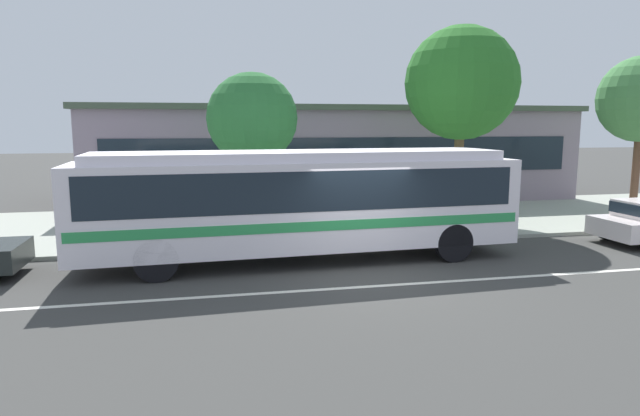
% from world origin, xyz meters
% --- Properties ---
extents(ground_plane, '(120.00, 120.00, 0.00)m').
position_xyz_m(ground_plane, '(0.00, 0.00, 0.00)').
color(ground_plane, '#3B3B38').
extents(sidewalk_slab, '(60.00, 8.00, 0.12)m').
position_xyz_m(sidewalk_slab, '(0.00, 7.15, 0.06)').
color(sidewalk_slab, '#9BA093').
rests_on(sidewalk_slab, ground_plane).
extents(lane_stripe_center, '(56.00, 0.16, 0.01)m').
position_xyz_m(lane_stripe_center, '(0.00, -0.80, 0.00)').
color(lane_stripe_center, silver).
rests_on(lane_stripe_center, ground_plane).
extents(transit_bus, '(11.31, 2.87, 2.86)m').
position_xyz_m(transit_bus, '(-1.27, 1.80, 1.67)').
color(transit_bus, white).
rests_on(transit_bus, ground_plane).
extents(pedestrian_waiting_near_sign, '(0.39, 0.39, 1.68)m').
position_xyz_m(pedestrian_waiting_near_sign, '(3.99, 4.60, 1.11)').
color(pedestrian_waiting_near_sign, '#3A393F').
rests_on(pedestrian_waiting_near_sign, sidewalk_slab).
extents(bus_stop_sign, '(0.10, 0.44, 2.60)m').
position_xyz_m(bus_stop_sign, '(1.96, 3.72, 1.78)').
color(bus_stop_sign, gray).
rests_on(bus_stop_sign, sidewalk_slab).
extents(street_tree_near_stop, '(2.98, 2.98, 5.10)m').
position_xyz_m(street_tree_near_stop, '(-2.09, 6.31, 3.71)').
color(street_tree_near_stop, brown).
rests_on(street_tree_near_stop, sidewalk_slab).
extents(street_tree_mid_block, '(3.97, 3.97, 6.83)m').
position_xyz_m(street_tree_mid_block, '(5.24, 6.20, 4.94)').
color(street_tree_mid_block, brown).
rests_on(street_tree_mid_block, sidewalk_slab).
extents(station_building, '(21.82, 9.09, 4.34)m').
position_xyz_m(station_building, '(2.29, 14.30, 2.18)').
color(station_building, gray).
rests_on(station_building, ground_plane).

